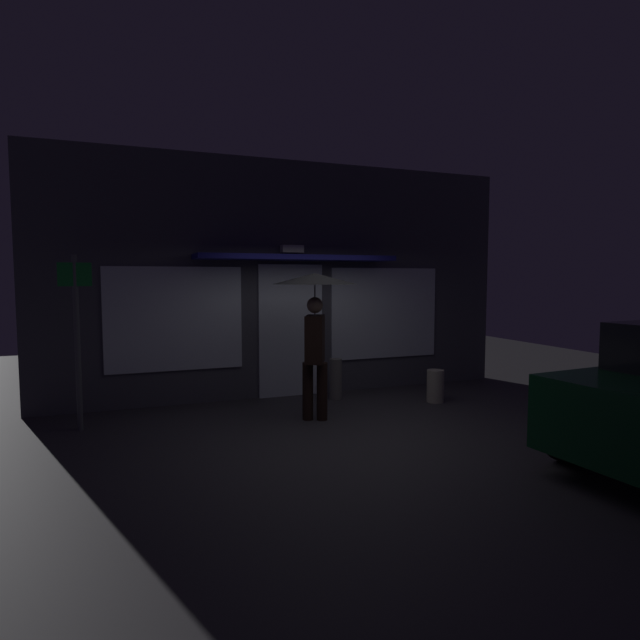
# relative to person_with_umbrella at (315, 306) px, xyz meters

# --- Properties ---
(ground_plane) EXTENTS (18.00, 18.00, 0.00)m
(ground_plane) POSITION_rel_person_with_umbrella_xyz_m (0.15, -0.64, -1.59)
(ground_plane) COLOR #38353A
(building_facade) EXTENTS (8.01, 1.00, 3.90)m
(building_facade) POSITION_rel_person_with_umbrella_xyz_m (0.15, 1.70, 0.34)
(building_facade) COLOR #4C4C56
(building_facade) RESTS_ON ground
(person_with_umbrella) EXTENTS (1.17, 1.17, 2.04)m
(person_with_umbrella) POSITION_rel_person_with_umbrella_xyz_m (0.00, 0.00, 0.00)
(person_with_umbrella) COLOR black
(person_with_umbrella) RESTS_ON ground
(street_sign_post) EXTENTS (0.40, 0.07, 2.27)m
(street_sign_post) POSITION_rel_person_with_umbrella_xyz_m (-3.02, 0.64, -0.30)
(street_sign_post) COLOR #595B60
(street_sign_post) RESTS_ON ground
(sidewalk_bollard) EXTENTS (0.20, 0.20, 0.66)m
(sidewalk_bollard) POSITION_rel_person_with_umbrella_xyz_m (0.76, 1.05, -1.26)
(sidewalk_bollard) COLOR slate
(sidewalk_bollard) RESTS_ON ground
(sidewalk_bollard_2) EXTENTS (0.27, 0.27, 0.52)m
(sidewalk_bollard_2) POSITION_rel_person_with_umbrella_xyz_m (2.16, 0.28, -1.34)
(sidewalk_bollard_2) COLOR #B2A899
(sidewalk_bollard_2) RESTS_ON ground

